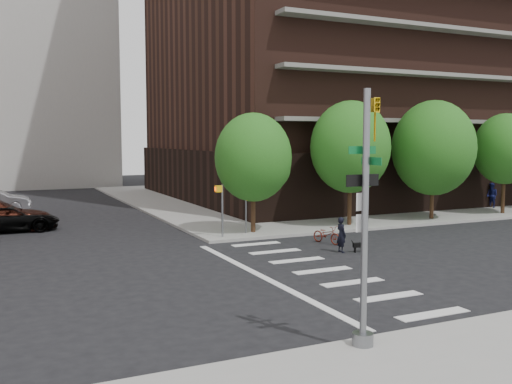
# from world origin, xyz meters

# --- Properties ---
(ground) EXTENTS (120.00, 120.00, 0.00)m
(ground) POSITION_xyz_m (0.00, 0.00, 0.00)
(ground) COLOR black
(ground) RESTS_ON ground
(sidewalk_ne) EXTENTS (39.00, 33.00, 0.15)m
(sidewalk_ne) POSITION_xyz_m (20.50, 23.50, 0.07)
(sidewalk_ne) COLOR gray
(sidewalk_ne) RESTS_ON ground
(crosswalk) EXTENTS (3.85, 13.00, 0.01)m
(crosswalk) POSITION_xyz_m (2.21, -0.00, 0.01)
(crosswalk) COLOR silver
(crosswalk) RESTS_ON ground
(tree_a) EXTENTS (4.00, 4.00, 5.90)m
(tree_a) POSITION_xyz_m (4.00, 8.50, 4.04)
(tree_a) COLOR #301E11
(tree_a) RESTS_ON sidewalk_ne
(tree_b) EXTENTS (4.50, 4.50, 6.65)m
(tree_b) POSITION_xyz_m (10.00, 8.50, 4.54)
(tree_b) COLOR #301E11
(tree_b) RESTS_ON sidewalk_ne
(tree_c) EXTENTS (5.00, 5.00, 6.80)m
(tree_c) POSITION_xyz_m (16.00, 8.50, 4.45)
(tree_c) COLOR #301E11
(tree_c) RESTS_ON sidewalk_ne
(tree_d) EXTENTS (4.00, 4.00, 6.20)m
(tree_d) POSITION_xyz_m (22.00, 8.50, 4.34)
(tree_d) COLOR #301E11
(tree_d) RESTS_ON sidewalk_ne
(traffic_signal) EXTENTS (0.90, 0.75, 6.00)m
(traffic_signal) POSITION_xyz_m (-0.47, -7.49, 2.70)
(traffic_signal) COLOR slate
(traffic_signal) RESTS_ON sidewalk_s
(pedestrian_signal) EXTENTS (2.18, 0.67, 2.60)m
(pedestrian_signal) POSITION_xyz_m (2.32, 7.92, 1.85)
(pedestrian_signal) COLOR slate
(pedestrian_signal) RESTS_ON sidewalk_ne
(parked_car_black) EXTENTS (2.42, 5.05, 1.39)m
(parked_car_black) POSITION_xyz_m (-7.46, 14.97, 0.69)
(parked_car_black) COLOR black
(parked_car_black) RESTS_ON ground
(scooter) EXTENTS (1.03, 1.76, 0.87)m
(scooter) POSITION_xyz_m (6.17, 4.76, 0.44)
(scooter) COLOR maroon
(scooter) RESTS_ON ground
(dog_walker) EXTENTS (0.57, 0.38, 1.57)m
(dog_walker) POSITION_xyz_m (5.60, 2.66, 0.79)
(dog_walker) COLOR black
(dog_walker) RESTS_ON ground
(dog) EXTENTS (0.62, 0.24, 0.51)m
(dog) POSITION_xyz_m (6.34, 2.35, 0.32)
(dog) COLOR black
(dog) RESTS_ON ground
(pedestrian_far) EXTENTS (0.86, 0.67, 1.75)m
(pedestrian_far) POSITION_xyz_m (23.73, 11.00, 1.02)
(pedestrian_far) COLOR #141950
(pedestrian_far) RESTS_ON sidewalk_ne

